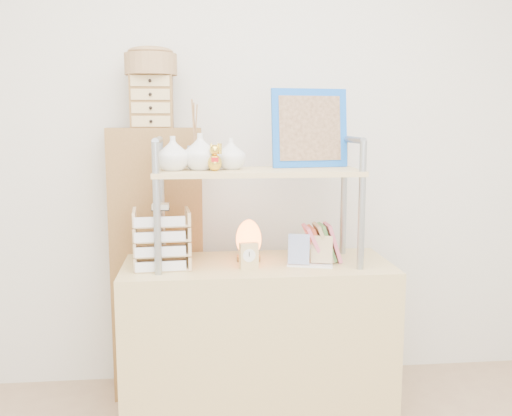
# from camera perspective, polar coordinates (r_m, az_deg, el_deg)

# --- Properties ---
(room_shell) EXTENTS (3.42, 3.41, 2.61)m
(room_shell) POSITION_cam_1_polar(r_m,az_deg,el_deg) (1.73, 3.16, 19.12)
(room_shell) COLOR silver
(room_shell) RESTS_ON ground
(desk) EXTENTS (1.20, 0.50, 0.75)m
(desk) POSITION_cam_1_polar(r_m,az_deg,el_deg) (2.69, 0.14, -13.29)
(desk) COLOR tan
(desk) RESTS_ON ground
(cabinet) EXTENTS (0.47, 0.28, 1.35)m
(cabinet) POSITION_cam_1_polar(r_m,az_deg,el_deg) (2.95, -9.93, -5.34)
(cabinet) COLOR brown
(cabinet) RESTS_ON ground
(hutch) EXTENTS (0.90, 0.34, 0.78)m
(hutch) POSITION_cam_1_polar(r_m,az_deg,el_deg) (2.51, -1.12, 4.17)
(hutch) COLOR #8D949A
(hutch) RESTS_ON desk
(letter_tray) EXTENTS (0.25, 0.23, 0.28)m
(letter_tray) POSITION_cam_1_polar(r_m,az_deg,el_deg) (2.51, -9.43, -3.37)
(letter_tray) COLOR tan
(letter_tray) RESTS_ON desk
(salt_lamp) EXTENTS (0.13, 0.12, 0.19)m
(salt_lamp) POSITION_cam_1_polar(r_m,az_deg,el_deg) (2.59, -0.75, -3.22)
(salt_lamp) COLOR brown
(salt_lamp) RESTS_ON desk
(desk_clock) EXTENTS (0.08, 0.05, 0.11)m
(desk_clock) POSITION_cam_1_polar(r_m,az_deg,el_deg) (2.47, -0.72, -4.78)
(desk_clock) COLOR #D7BA73
(desk_clock) RESTS_ON desk
(postcard_stand) EXTENTS (0.21, 0.10, 0.14)m
(postcard_stand) POSITION_cam_1_polar(r_m,az_deg,el_deg) (2.52, 5.41, -4.90)
(postcard_stand) COLOR white
(postcard_stand) RESTS_ON desk
(drawer_chest) EXTENTS (0.20, 0.16, 0.25)m
(drawer_chest) POSITION_cam_1_polar(r_m,az_deg,el_deg) (2.84, -10.39, 10.42)
(drawer_chest) COLOR brown
(drawer_chest) RESTS_ON cabinet
(woven_basket) EXTENTS (0.25, 0.25, 0.10)m
(woven_basket) POSITION_cam_1_polar(r_m,az_deg,el_deg) (2.85, -10.48, 13.93)
(woven_basket) COLOR brown
(woven_basket) RESTS_ON drawer_chest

